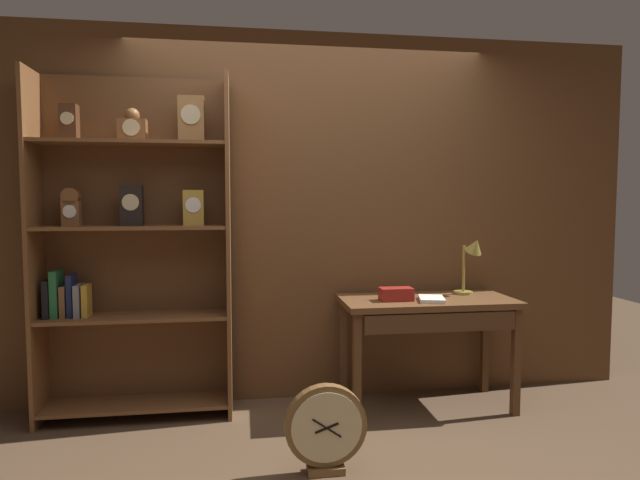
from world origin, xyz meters
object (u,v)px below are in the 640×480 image
object	(u,v)px
desk_lamp	(472,257)
round_clock_large	(326,428)
workbench	(428,314)
open_repair_manual	(432,299)
bookshelf	(133,245)
toolbox_small	(396,294)

from	to	relation	value
desk_lamp	round_clock_large	world-z (taller)	desk_lamp
workbench	open_repair_manual	world-z (taller)	open_repair_manual
bookshelf	round_clock_large	xyz separation A→B (m)	(1.12, -0.94, -0.89)
bookshelf	open_repair_manual	size ratio (longest dim) A/B	10.14
bookshelf	desk_lamp	distance (m)	2.31
round_clock_large	workbench	bearing A→B (deg)	43.10
workbench	toolbox_small	world-z (taller)	toolbox_small
desk_lamp	round_clock_large	size ratio (longest dim) A/B	0.88
workbench	open_repair_manual	size ratio (longest dim) A/B	5.33
toolbox_small	round_clock_large	distance (m)	1.11
workbench	open_repair_manual	xyz separation A→B (m)	(-0.00, -0.08, 0.11)
desk_lamp	toolbox_small	world-z (taller)	desk_lamp
bookshelf	workbench	distance (m)	2.01
bookshelf	desk_lamp	world-z (taller)	bookshelf
desk_lamp	open_repair_manual	world-z (taller)	desk_lamp
workbench	bookshelf	bearing A→B (deg)	175.12
workbench	round_clock_large	xyz separation A→B (m)	(-0.83, -0.77, -0.42)
toolbox_small	round_clock_large	world-z (taller)	toolbox_small
bookshelf	desk_lamp	size ratio (longest dim) A/B	5.37
round_clock_large	toolbox_small	bearing A→B (deg)	51.55
desk_lamp	toolbox_small	distance (m)	0.65
workbench	desk_lamp	bearing A→B (deg)	17.42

